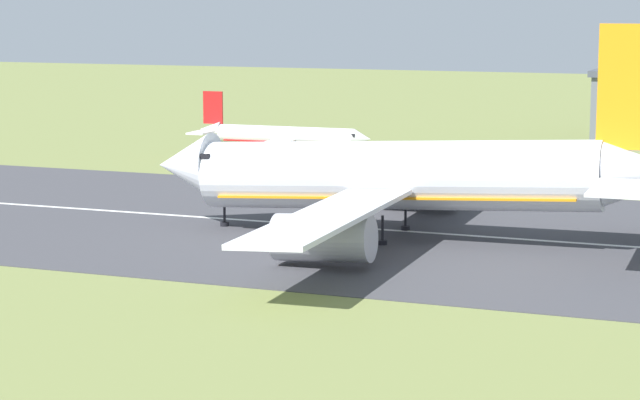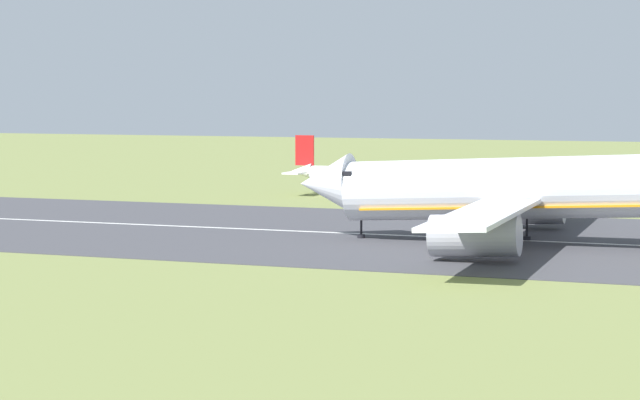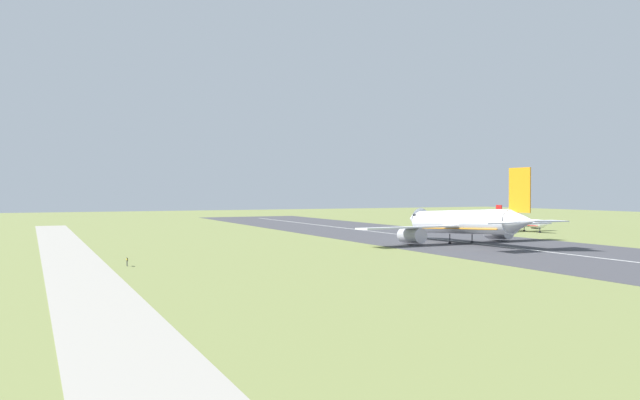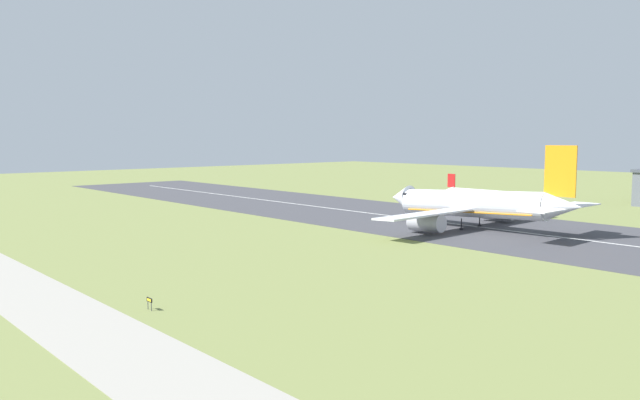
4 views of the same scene
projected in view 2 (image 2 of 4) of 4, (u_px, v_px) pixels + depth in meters
name	position (u px, v px, depth m)	size (l,w,h in m)	color
ground_plane	(627.00, 388.00, 64.83)	(650.05, 650.05, 0.00)	olive
airplane_landing	(528.00, 190.00, 124.47)	(49.67, 60.56, 19.30)	silver
airplane_parked_east	(372.00, 177.00, 182.49)	(25.02, 24.63, 8.85)	white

